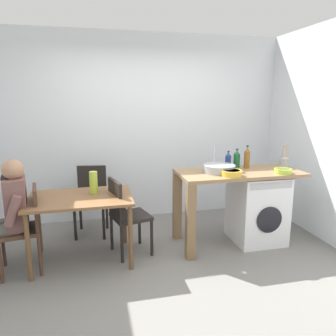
{
  "coord_description": "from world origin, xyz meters",
  "views": [
    {
      "loc": [
        -0.71,
        -3.01,
        1.78
      ],
      "look_at": [
        0.1,
        0.45,
        1.01
      ],
      "focal_mm": 34.45,
      "sensor_mm": 36.0,
      "label": 1
    }
  ],
  "objects_px": {
    "utensil_crock": "(284,162)",
    "seated_person": "(7,211)",
    "bottle_tall_green": "(228,160)",
    "chair_opposite": "(125,213)",
    "colander": "(283,171)",
    "dining_table": "(81,205)",
    "chair_person_seat": "(26,224)",
    "mixing_bowl": "(231,173)",
    "washing_machine": "(257,208)",
    "vase": "(94,183)",
    "bottle_squat_brown": "(237,159)",
    "chair_spare_by_wall": "(91,196)",
    "bottle_clear_small": "(247,158)"
  },
  "relations": [
    {
      "from": "washing_machine",
      "to": "bottle_squat_brown",
      "type": "height_order",
      "value": "bottle_squat_brown"
    },
    {
      "from": "bottle_squat_brown",
      "to": "colander",
      "type": "xyz_separation_m",
      "value": [
        0.38,
        -0.45,
        -0.08
      ]
    },
    {
      "from": "seated_person",
      "to": "bottle_clear_small",
      "type": "height_order",
      "value": "bottle_clear_small"
    },
    {
      "from": "chair_person_seat",
      "to": "chair_spare_by_wall",
      "type": "xyz_separation_m",
      "value": [
        0.66,
        0.86,
        0.0
      ]
    },
    {
      "from": "chair_person_seat",
      "to": "vase",
      "type": "bearing_deg",
      "value": -84.05
    },
    {
      "from": "utensil_crock",
      "to": "vase",
      "type": "height_order",
      "value": "utensil_crock"
    },
    {
      "from": "chair_opposite",
      "to": "washing_machine",
      "type": "height_order",
      "value": "chair_opposite"
    },
    {
      "from": "bottle_squat_brown",
      "to": "seated_person",
      "type": "bearing_deg",
      "value": -171.91
    },
    {
      "from": "chair_person_seat",
      "to": "bottle_tall_green",
      "type": "height_order",
      "value": "bottle_tall_green"
    },
    {
      "from": "vase",
      "to": "utensil_crock",
      "type": "bearing_deg",
      "value": -0.33
    },
    {
      "from": "dining_table",
      "to": "chair_person_seat",
      "type": "height_order",
      "value": "chair_person_seat"
    },
    {
      "from": "vase",
      "to": "chair_opposite",
      "type": "bearing_deg",
      "value": -11.85
    },
    {
      "from": "bottle_clear_small",
      "to": "utensil_crock",
      "type": "height_order",
      "value": "utensil_crock"
    },
    {
      "from": "chair_person_seat",
      "to": "seated_person",
      "type": "distance_m",
      "value": 0.23
    },
    {
      "from": "seated_person",
      "to": "colander",
      "type": "bearing_deg",
      "value": -100.48
    },
    {
      "from": "dining_table",
      "to": "mixing_bowl",
      "type": "bearing_deg",
      "value": -5.55
    },
    {
      "from": "chair_person_seat",
      "to": "bottle_squat_brown",
      "type": "xyz_separation_m",
      "value": [
        2.49,
        0.35,
        0.52
      ]
    },
    {
      "from": "chair_opposite",
      "to": "chair_spare_by_wall",
      "type": "relative_size",
      "value": 1.0
    },
    {
      "from": "seated_person",
      "to": "washing_machine",
      "type": "distance_m",
      "value": 2.86
    },
    {
      "from": "bottle_squat_brown",
      "to": "vase",
      "type": "distance_m",
      "value": 1.81
    },
    {
      "from": "chair_spare_by_wall",
      "to": "bottle_clear_small",
      "type": "xyz_separation_m",
      "value": [
        1.93,
        -0.6,
        0.54
      ]
    },
    {
      "from": "chair_opposite",
      "to": "bottle_squat_brown",
      "type": "height_order",
      "value": "bottle_squat_brown"
    },
    {
      "from": "utensil_crock",
      "to": "colander",
      "type": "bearing_deg",
      "value": -123.7
    },
    {
      "from": "seated_person",
      "to": "vase",
      "type": "distance_m",
      "value": 0.9
    },
    {
      "from": "bottle_clear_small",
      "to": "colander",
      "type": "distance_m",
      "value": 0.47
    },
    {
      "from": "chair_spare_by_wall",
      "to": "bottle_tall_green",
      "type": "bearing_deg",
      "value": 171.83
    },
    {
      "from": "dining_table",
      "to": "colander",
      "type": "relative_size",
      "value": 5.5
    },
    {
      "from": "washing_machine",
      "to": "vase",
      "type": "distance_m",
      "value": 2.04
    },
    {
      "from": "bottle_tall_green",
      "to": "utensil_crock",
      "type": "bearing_deg",
      "value": -12.95
    },
    {
      "from": "utensil_crock",
      "to": "seated_person",
      "type": "bearing_deg",
      "value": -176.43
    },
    {
      "from": "bottle_clear_small",
      "to": "vase",
      "type": "height_order",
      "value": "bottle_clear_small"
    },
    {
      "from": "chair_opposite",
      "to": "utensil_crock",
      "type": "bearing_deg",
      "value": 76.94
    },
    {
      "from": "dining_table",
      "to": "bottle_squat_brown",
      "type": "height_order",
      "value": "bottle_squat_brown"
    },
    {
      "from": "dining_table",
      "to": "washing_machine",
      "type": "xyz_separation_m",
      "value": [
        2.14,
        0.03,
        -0.21
      ]
    },
    {
      "from": "colander",
      "to": "mixing_bowl",
      "type": "bearing_deg",
      "value": 178.22
    },
    {
      "from": "colander",
      "to": "bottle_squat_brown",
      "type": "bearing_deg",
      "value": 130.76
    },
    {
      "from": "mixing_bowl",
      "to": "utensil_crock",
      "type": "bearing_deg",
      "value": 16.86
    },
    {
      "from": "colander",
      "to": "vase",
      "type": "relative_size",
      "value": 0.8
    },
    {
      "from": "dining_table",
      "to": "vase",
      "type": "bearing_deg",
      "value": 33.69
    },
    {
      "from": "chair_spare_by_wall",
      "to": "mixing_bowl",
      "type": "relative_size",
      "value": 3.79
    },
    {
      "from": "mixing_bowl",
      "to": "colander",
      "type": "height_order",
      "value": "mixing_bowl"
    },
    {
      "from": "seated_person",
      "to": "bottle_tall_green",
      "type": "height_order",
      "value": "seated_person"
    },
    {
      "from": "chair_person_seat",
      "to": "utensil_crock",
      "type": "relative_size",
      "value": 3.0
    },
    {
      "from": "bottle_clear_small",
      "to": "colander",
      "type": "height_order",
      "value": "bottle_clear_small"
    },
    {
      "from": "chair_opposite",
      "to": "bottle_tall_green",
      "type": "height_order",
      "value": "bottle_tall_green"
    },
    {
      "from": "dining_table",
      "to": "bottle_tall_green",
      "type": "height_order",
      "value": "bottle_tall_green"
    },
    {
      "from": "chair_person_seat",
      "to": "vase",
      "type": "height_order",
      "value": "vase"
    },
    {
      "from": "chair_spare_by_wall",
      "to": "seated_person",
      "type": "bearing_deg",
      "value": 56.4
    },
    {
      "from": "utensil_crock",
      "to": "colander",
      "type": "distance_m",
      "value": 0.33
    },
    {
      "from": "washing_machine",
      "to": "utensil_crock",
      "type": "height_order",
      "value": "utensil_crock"
    }
  ]
}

